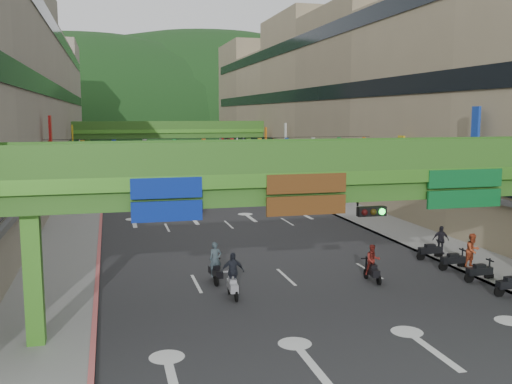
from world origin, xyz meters
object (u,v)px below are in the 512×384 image
object	(u,v)px
scooter_rider_near	(216,264)
car_yellow	(178,162)
scooter_rider_mid	(373,263)
car_silver	(154,172)
pedestrian_red	(472,253)
overpass_near	(363,190)

from	to	relation	value
scooter_rider_near	car_yellow	distance (m)	62.68
scooter_rider_mid	car_silver	distance (m)	50.07
car_silver	car_yellow	distance (m)	15.33
scooter_rider_mid	pedestrian_red	xyz separation A→B (m)	(6.00, 0.69, -0.04)
scooter_rider_mid	pedestrian_red	distance (m)	6.04
scooter_rider_near	car_silver	xyz separation A→B (m)	(0.77, 47.89, -0.21)
scooter_rider_near	car_silver	world-z (taller)	scooter_rider_near
overpass_near	car_yellow	size ratio (longest dim) A/B	7.81
scooter_rider_near	scooter_rider_mid	size ratio (longest dim) A/B	1.09
car_yellow	scooter_rider_near	bearing A→B (deg)	-100.19
overpass_near	pedestrian_red	xyz separation A→B (m)	(8.87, 5.51, -4.31)
overpass_near	scooter_rider_near	size ratio (longest dim) A/B	13.97
scooter_rider_mid	pedestrian_red	bearing A→B (deg)	6.52
scooter_rider_near	pedestrian_red	xyz separation A→B (m)	(13.37, -1.06, -0.04)
car_silver	overpass_near	bearing A→B (deg)	-82.26
overpass_near	scooter_rider_mid	size ratio (longest dim) A/B	15.20
pedestrian_red	overpass_near	bearing A→B (deg)	-160.47
overpass_near	pedestrian_red	size ratio (longest dim) A/B	15.71
overpass_near	car_silver	distance (m)	54.77
pedestrian_red	scooter_rider_near	bearing A→B (deg)	163.15
overpass_near	scooter_rider_mid	bearing A→B (deg)	59.26
car_yellow	pedestrian_red	size ratio (longest dim) A/B	2.01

